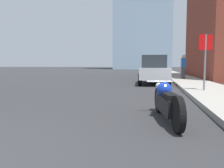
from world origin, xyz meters
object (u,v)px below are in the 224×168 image
at_px(parked_car_red, 155,68).
at_px(parked_car_yellow, 154,67).
at_px(stop_sign, 205,52).
at_px(pedestrian, 183,66).
at_px(motorcycle, 166,102).
at_px(parked_car_silver, 153,70).

distance_m(parked_car_red, parked_car_yellow, 12.47).
xyz_separation_m(stop_sign, pedestrian, (0.14, 7.71, -0.57)).
xyz_separation_m(motorcycle, parked_car_yellow, (-0.40, 34.13, 0.47)).
distance_m(stop_sign, pedestrian, 7.73).
relative_size(parked_car_red, parked_car_yellow, 1.08).
height_order(parked_car_yellow, pedestrian, pedestrian).
xyz_separation_m(motorcycle, parked_car_silver, (-0.32, 9.16, 0.48)).
distance_m(motorcycle, parked_car_silver, 9.17).
bearing_deg(motorcycle, parked_car_silver, 82.20).
height_order(parked_car_red, pedestrian, pedestrian).
distance_m(parked_car_yellow, stop_sign, 29.58).
relative_size(parked_car_silver, stop_sign, 1.95).
bearing_deg(parked_car_silver, stop_sign, -68.44).
bearing_deg(parked_car_yellow, motorcycle, -86.48).
height_order(motorcycle, pedestrian, pedestrian).
bearing_deg(pedestrian, motorcycle, -98.50).
distance_m(parked_car_silver, parked_car_yellow, 24.97).
bearing_deg(motorcycle, pedestrian, 71.72).
distance_m(parked_car_silver, stop_sign, 5.01).
relative_size(motorcycle, parked_car_yellow, 0.53).
xyz_separation_m(parked_car_red, stop_sign, (1.88, -17.02, 0.82)).
relative_size(parked_car_silver, pedestrian, 2.39).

